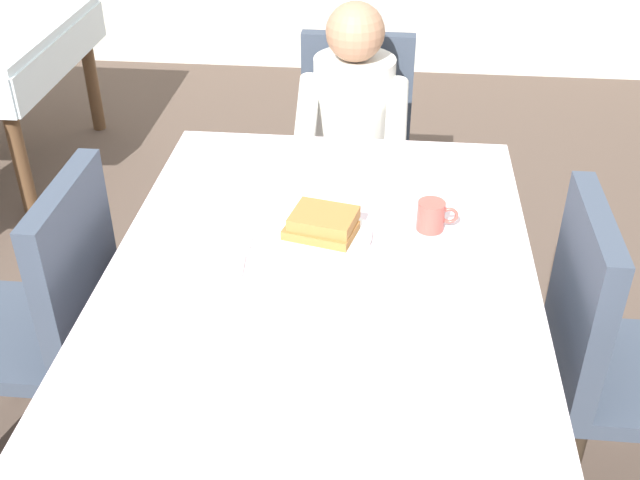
% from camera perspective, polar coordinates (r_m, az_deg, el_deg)
% --- Properties ---
extents(ground_plane, '(14.00, 14.00, 0.00)m').
position_cam_1_polar(ground_plane, '(2.51, 0.10, -15.74)').
color(ground_plane, brown).
extents(dining_table_main, '(1.12, 1.52, 0.74)m').
position_cam_1_polar(dining_table_main, '(2.06, 0.12, -3.81)').
color(dining_table_main, silver).
rests_on(dining_table_main, ground).
extents(chair_diner, '(0.44, 0.45, 0.93)m').
position_cam_1_polar(chair_diner, '(3.12, 2.55, 7.39)').
color(chair_diner, '#384251').
rests_on(chair_diner, ground).
extents(diner_person, '(0.40, 0.43, 1.12)m').
position_cam_1_polar(diner_person, '(2.92, 2.42, 8.50)').
color(diner_person, silver).
rests_on(diner_person, ground).
extents(chair_right_side, '(0.45, 0.44, 0.93)m').
position_cam_1_polar(chair_right_side, '(2.22, 20.53, -7.25)').
color(chair_right_side, '#384251').
rests_on(chair_right_side, ground).
extents(chair_left_side, '(0.45, 0.44, 0.93)m').
position_cam_1_polar(chair_left_side, '(2.32, -19.23, -4.84)').
color(chair_left_side, '#384251').
rests_on(chair_left_side, ground).
extents(plate_breakfast, '(0.28, 0.28, 0.02)m').
position_cam_1_polar(plate_breakfast, '(2.10, 0.02, 0.32)').
color(plate_breakfast, white).
rests_on(plate_breakfast, dining_table_main).
extents(breakfast_stack, '(0.21, 0.18, 0.06)m').
position_cam_1_polar(breakfast_stack, '(2.08, 0.18, 1.22)').
color(breakfast_stack, '#A36B33').
rests_on(breakfast_stack, plate_breakfast).
extents(cup_coffee, '(0.11, 0.08, 0.08)m').
position_cam_1_polar(cup_coffee, '(2.15, 8.23, 1.78)').
color(cup_coffee, '#B24C42').
rests_on(cup_coffee, dining_table_main).
extents(fork_left_of_plate, '(0.02, 0.18, 0.00)m').
position_cam_1_polar(fork_left_of_plate, '(2.11, -5.17, 0.18)').
color(fork_left_of_plate, silver).
rests_on(fork_left_of_plate, dining_table_main).
extents(knife_right_of_plate, '(0.02, 0.20, 0.00)m').
position_cam_1_polar(knife_right_of_plate, '(2.08, 5.17, -0.38)').
color(knife_right_of_plate, silver).
rests_on(knife_right_of_plate, dining_table_main).
extents(spoon_near_edge, '(0.15, 0.05, 0.00)m').
position_cam_1_polar(spoon_near_edge, '(1.87, -1.82, -4.77)').
color(spoon_near_edge, silver).
rests_on(spoon_near_edge, dining_table_main).
extents(napkin_folded, '(0.18, 0.13, 0.01)m').
position_cam_1_polar(napkin_folded, '(2.03, -7.97, -1.61)').
color(napkin_folded, white).
rests_on(napkin_folded, dining_table_main).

